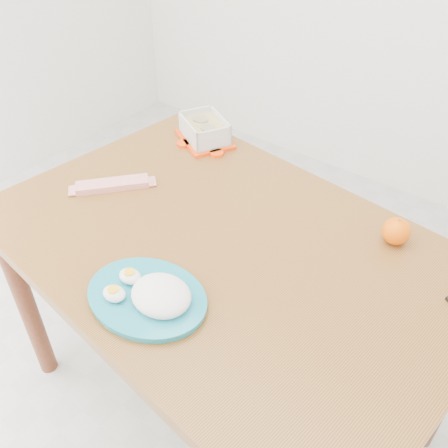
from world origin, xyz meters
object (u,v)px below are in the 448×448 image
Objects in this scene: rice_plate at (151,295)px; dining_table at (224,268)px; food_container at (205,130)px; orange_fruit at (396,231)px.

dining_table is at bearing 83.78° from rice_plate.
food_container is 0.73m from orange_fruit.
dining_table is 0.46m from orange_fruit.
dining_table is 0.29m from rice_plate.
dining_table is 5.62× the size of food_container.
dining_table is 4.33× the size of rice_plate.
orange_fruit is (0.35, 0.27, 0.13)m from dining_table.
orange_fruit reaches higher than dining_table.
food_container is 0.74m from rice_plate.
food_container reaches higher than dining_table.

